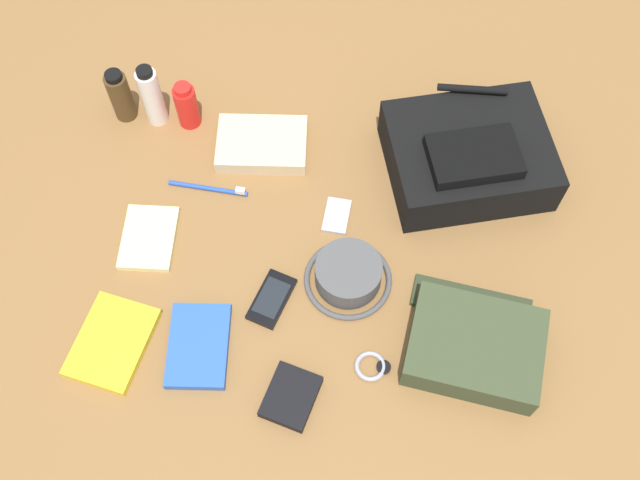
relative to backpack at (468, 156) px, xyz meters
name	(u,v)px	position (x,y,z in m)	size (l,w,h in m)	color
ground_plane	(320,251)	(-0.30, -0.22, -0.07)	(2.64, 2.02, 0.02)	brown
backpack	(468,156)	(0.00, 0.00, 0.00)	(0.40, 0.35, 0.14)	black
toiletry_pouch	(474,345)	(0.01, -0.42, -0.02)	(0.28, 0.28, 0.07)	#384228
bucket_hat	(348,275)	(-0.24, -0.29, -0.03)	(0.18, 0.18, 0.06)	#4D4D4D
cologne_bottle	(120,96)	(-0.78, 0.09, 0.01)	(0.05, 0.05, 0.14)	#473319
toothpaste_tube	(152,96)	(-0.71, 0.09, 0.02)	(0.05, 0.05, 0.17)	white
sunscreen_spray	(187,105)	(-0.63, 0.08, 0.00)	(0.05, 0.05, 0.12)	red
paperback_novel	(112,343)	(-0.69, -0.47, -0.05)	(0.17, 0.21, 0.02)	yellow
travel_guidebook	(199,346)	(-0.52, -0.46, -0.05)	(0.13, 0.18, 0.02)	blue
cell_phone	(272,299)	(-0.39, -0.35, -0.05)	(0.10, 0.13, 0.01)	black
media_player	(337,216)	(-0.27, -0.14, -0.05)	(0.06, 0.09, 0.01)	#B7B7BC
wristwatch	(372,366)	(-0.18, -0.47, -0.05)	(0.07, 0.06, 0.01)	#99999E
toothbrush	(213,189)	(-0.55, -0.10, -0.05)	(0.18, 0.03, 0.02)	blue
wallet	(291,397)	(-0.33, -0.55, -0.05)	(0.09, 0.11, 0.02)	black
notepad	(149,238)	(-0.67, -0.23, -0.05)	(0.11, 0.15, 0.02)	beige
folded_towel	(262,144)	(-0.46, 0.02, -0.04)	(0.20, 0.14, 0.04)	beige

